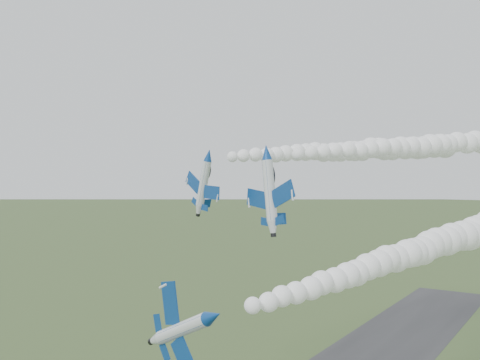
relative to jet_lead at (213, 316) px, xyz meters
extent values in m
cylinder|color=silver|center=(-0.02, 0.11, -0.02)|extent=(3.67, 8.48, 1.95)
cone|color=navy|center=(-1.13, -4.98, -0.02)|extent=(2.37, 2.53, 1.95)
cone|color=silver|center=(1.05, 5.00, -0.02)|extent=(2.29, 2.14, 1.95)
cylinder|color=black|center=(1.26, 5.96, -0.02)|extent=(1.09, 0.79, 0.99)
ellipsoid|color=black|center=(0.02, -2.07, 0.21)|extent=(1.88, 3.04, 1.30)
cube|color=navy|center=(-1.18, 1.17, 2.60)|extent=(2.46, 2.73, 4.17)
cube|color=navy|center=(1.21, 0.65, -2.76)|extent=(2.46, 2.73, 4.17)
cube|color=navy|center=(0.22, 4.28, 1.41)|extent=(1.12, 1.25, 1.83)
cube|color=navy|center=(1.50, 4.00, -1.45)|extent=(1.12, 1.25, 1.83)
cube|color=navy|center=(1.95, 3.66, 0.51)|extent=(2.30, 1.97, 1.00)
cylinder|color=silver|center=(-20.57, 27.01, 16.94)|extent=(3.80, 7.57, 1.65)
cone|color=navy|center=(-21.98, 22.54, 16.94)|extent=(2.16, 2.35, 1.65)
cone|color=silver|center=(-19.22, 31.30, 16.94)|extent=(2.05, 2.01, 1.65)
cylinder|color=black|center=(-18.95, 32.14, 16.94)|extent=(0.96, 0.76, 0.84)
ellipsoid|color=black|center=(-21.01, 25.14, 17.41)|extent=(1.81, 2.76, 1.10)
cube|color=navy|center=(-22.81, 28.45, 17.58)|extent=(4.38, 3.20, 1.30)
cube|color=navy|center=(-17.98, 26.93, 16.04)|extent=(4.38, 3.20, 1.30)
cube|color=navy|center=(-20.75, 30.95, 17.35)|extent=(1.93, 1.44, 0.60)
cube|color=navy|center=(-18.17, 30.14, 16.53)|extent=(1.93, 1.44, 0.60)
cube|color=navy|center=(-19.20, 30.24, 18.03)|extent=(1.06, 1.55, 1.89)
cylinder|color=silver|center=(-9.42, 26.28, 17.06)|extent=(5.14, 8.90, 1.80)
cone|color=navy|center=(-11.62, 21.11, 17.06)|extent=(2.57, 2.85, 1.80)
cone|color=silver|center=(-7.30, 31.26, 17.06)|extent=(2.40, 2.46, 1.80)
cylinder|color=black|center=(-6.88, 32.23, 17.06)|extent=(1.09, 0.94, 0.91)
ellipsoid|color=black|center=(-10.39, 24.21, 17.66)|extent=(2.30, 3.28, 1.20)
cube|color=navy|center=(-11.96, 28.29, 16.47)|extent=(5.46, 4.24, 0.82)
cube|color=navy|center=(-6.17, 25.82, 17.35)|extent=(5.46, 4.24, 0.82)
cube|color=navy|center=(-9.22, 31.04, 16.83)|extent=(2.40, 1.90, 0.40)
cube|color=navy|center=(-6.12, 29.72, 17.30)|extent=(2.40, 1.90, 0.40)
cube|color=navy|center=(-7.95, 30.22, 18.43)|extent=(1.08, 1.74, 2.33)
camera|label=1|loc=(30.37, -41.55, 13.45)|focal=40.00mm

